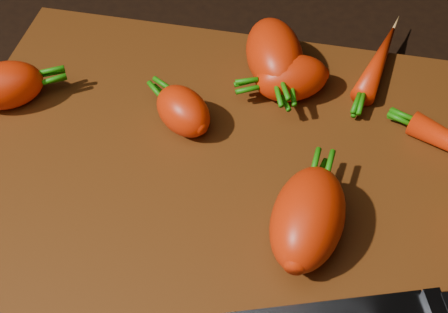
# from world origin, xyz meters

# --- Properties ---
(ground) EXTENTS (2.00, 2.00, 0.01)m
(ground) POSITION_xyz_m (0.00, 0.00, -0.01)
(ground) COLOR black
(cutting_board) EXTENTS (0.50, 0.40, 0.01)m
(cutting_board) POSITION_xyz_m (0.00, 0.00, 0.01)
(cutting_board) COLOR #51270B
(cutting_board) RESTS_ON ground
(carrot_0) EXTENTS (0.08, 0.08, 0.05)m
(carrot_0) POSITION_xyz_m (-0.22, 0.05, 0.03)
(carrot_0) COLOR red
(carrot_0) RESTS_ON cutting_board
(carrot_1) EXTENTS (0.07, 0.07, 0.04)m
(carrot_1) POSITION_xyz_m (-0.05, 0.05, 0.03)
(carrot_1) COLOR red
(carrot_1) RESTS_ON cutting_board
(carrot_2) EXTENTS (0.08, 0.11, 0.05)m
(carrot_2) POSITION_xyz_m (0.02, 0.14, 0.04)
(carrot_2) COLOR red
(carrot_2) RESTS_ON cutting_board
(carrot_3) EXTENTS (0.07, 0.10, 0.06)m
(carrot_3) POSITION_xyz_m (0.08, -0.05, 0.04)
(carrot_3) COLOR red
(carrot_3) RESTS_ON cutting_board
(carrot_4) EXTENTS (0.08, 0.07, 0.04)m
(carrot_4) POSITION_xyz_m (0.04, 0.12, 0.03)
(carrot_4) COLOR red
(carrot_4) RESTS_ON cutting_board
(carrot_6) EXTENTS (0.05, 0.12, 0.02)m
(carrot_6) POSITION_xyz_m (0.13, 0.17, 0.02)
(carrot_6) COLOR red
(carrot_6) RESTS_ON cutting_board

